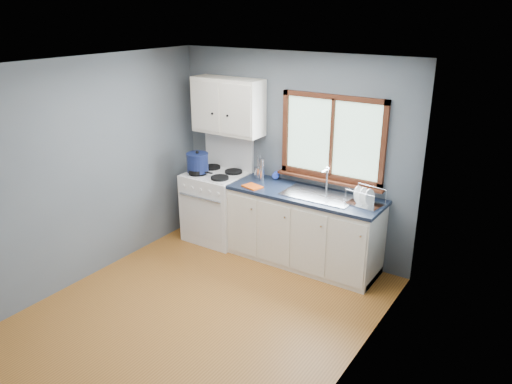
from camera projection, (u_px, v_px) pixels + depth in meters
The scene contains 19 objects.
floor at pixel (205, 311), 5.21m from camera, with size 3.20×3.60×0.02m, color #9E6025.
ceiling at pixel (195, 64), 4.33m from camera, with size 3.20×3.60×0.02m, color white.
wall_back at pixel (293, 155), 6.19m from camera, with size 3.20×0.02×2.50m, color #585F65.
wall_front at pixel (30, 280), 3.35m from camera, with size 3.20×0.02×2.50m, color #585F65.
wall_left at pixel (89, 171), 5.60m from camera, with size 0.02×3.60×2.50m, color #585F65.
wall_right at pixel (359, 239), 3.95m from camera, with size 0.02×3.60×2.50m, color #585F65.
gas_range at pixel (217, 204), 6.68m from camera, with size 0.76×0.69×1.36m.
base_cabinets at pixel (304, 232), 6.05m from camera, with size 1.85×0.60×0.88m.
countertop at pixel (305, 194), 5.88m from camera, with size 1.89×0.64×0.04m, color black.
sink at pixel (319, 200), 5.80m from camera, with size 0.84×0.46×0.44m.
window at pixel (332, 144), 5.81m from camera, with size 1.36×0.10×1.03m.
upper_cabinets at pixel (228, 106), 6.29m from camera, with size 0.95×0.35×0.70m.
skillet at pixel (197, 171), 6.46m from camera, with size 0.36×0.25×0.05m.
stockpot at pixel (198, 162), 6.45m from camera, with size 0.37×0.37×0.28m.
utensil_crock at pixel (259, 172), 6.36m from camera, with size 0.13×0.13×0.36m.
thermos at pixel (262, 170), 6.23m from camera, with size 0.07×0.07×0.29m, color silver.
soap_bottle at pixel (275, 171), 6.27m from camera, with size 0.09×0.09×0.23m, color blue.
dish_towel at pixel (252, 187), 6.05m from camera, with size 0.23×0.17×0.02m, color #EA510F.
dish_rack at pixel (365, 200), 5.51m from camera, with size 0.41×0.34×0.19m.
Camera 1 is at (2.88, -3.43, 2.98)m, focal length 35.00 mm.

